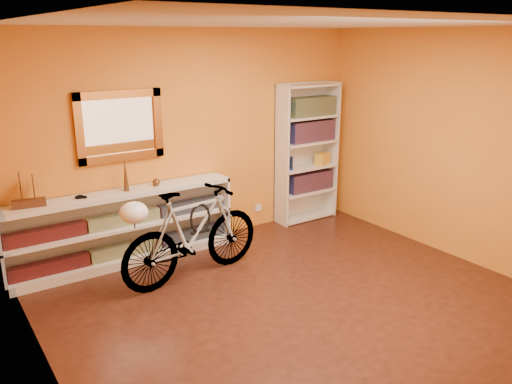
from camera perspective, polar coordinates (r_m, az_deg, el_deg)
floor at (r=5.20m, az=4.41°, el=-12.00°), size 4.50×4.00×0.01m
ceiling at (r=4.56m, az=5.17°, el=18.08°), size 4.50×4.00×0.01m
back_wall at (r=6.36m, az=-6.61°, el=5.85°), size 4.50×0.01×2.60m
left_wall at (r=3.80m, az=-22.96°, el=-2.98°), size 0.01×4.00×2.60m
right_wall at (r=6.34m, az=20.96°, el=4.81°), size 0.01×4.00×2.60m
gilt_mirror at (r=5.91m, az=-14.75°, el=7.03°), size 0.98×0.06×0.78m
wall_socket at (r=7.06m, az=0.23°, el=-1.75°), size 0.09×0.02×0.09m
console_unit at (r=6.03m, az=-14.34°, el=-3.84°), size 2.60×0.35×0.85m
cd_row_lower at (r=6.11m, az=-14.10°, el=-6.14°), size 2.50×0.13×0.14m
cd_row_upper at (r=5.98m, az=-14.35°, el=-2.91°), size 2.50×0.13×0.14m
model_ship at (r=5.63m, az=-23.88°, el=0.29°), size 0.33×0.17×0.38m
toy_car at (r=5.78m, az=-18.69°, el=-0.67°), size 0.00×0.00×0.00m
bronze_ornament at (r=5.87m, az=-14.17°, el=1.87°), size 0.06×0.06×0.37m
decorative_orb at (r=6.03m, az=-10.93°, el=1.06°), size 0.09×0.09×0.09m
bookcase at (r=7.18m, az=5.64°, el=4.27°), size 0.90×0.30×1.90m
book_row_a at (r=7.31m, az=5.85°, el=1.22°), size 0.70×0.22×0.26m
book_row_b at (r=7.15m, az=6.02°, el=6.71°), size 0.70×0.22×0.28m
book_row_c at (r=7.10m, az=6.10°, el=9.37°), size 0.70×0.22×0.25m
travel_mug at (r=7.00m, az=3.75°, el=3.20°), size 0.08×0.08×0.18m
red_tin at (r=6.97m, az=4.34°, el=9.01°), size 0.17×0.17×0.19m
yellow_bag at (r=7.33m, az=7.33°, el=3.63°), size 0.24×0.19×0.16m
bicycle at (r=5.50m, az=-6.98°, el=-4.58°), size 0.63×1.75×1.01m
helmet at (r=5.07m, az=-13.31°, el=-2.21°), size 0.28×0.26×0.21m
u_lock at (r=5.50m, az=-6.16°, el=-2.88°), size 0.24×0.03×0.24m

